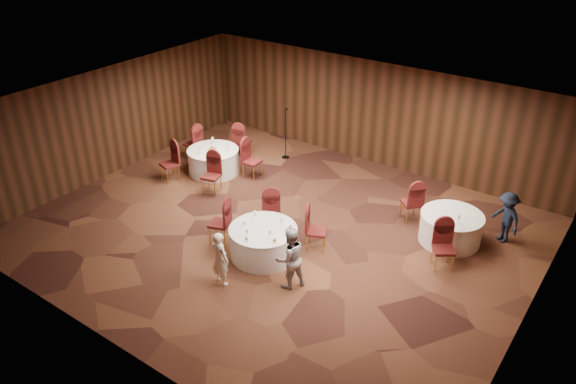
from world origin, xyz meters
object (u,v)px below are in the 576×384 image
Objects in this scene: table_main at (263,242)px; mic_stand at (286,144)px; man_c at (506,217)px; table_right at (451,228)px; table_left at (214,161)px; woman_b at (290,258)px; woman_a at (220,258)px.

mic_stand is at bearing 120.13° from table_main.
table_main is 1.20× the size of man_c.
table_main is 4.58m from table_right.
table_left is 5.97m from woman_b.
man_c is at bearing 36.18° from table_right.
woman_a is (2.60, -6.04, 0.16)m from mic_stand.
table_right is 1.04× the size of woman_b.
table_left is at bearing 146.41° from table_main.
woman_a reaches higher than table_left.
man_c is (8.29, 1.31, 0.29)m from table_left.
woman_b is at bearing -90.46° from man_c.
woman_b reaches higher than man_c.
table_left is 1.02× the size of table_right.
man_c reaches higher than woman_a.
woman_a is at bearing -46.28° from table_left.
table_main is at bearing -83.91° from woman_a.
table_left is 5.46m from woman_a.
woman_b is (3.88, -5.25, 0.24)m from mic_stand.
woman_b is 5.51m from man_c.
table_right is 1.14× the size of man_c.
table_left and table_right have the same top height.
table_right is at bearing -14.45° from mic_stand.
man_c is at bearing 8.97° from table_left.
table_main and table_right have the same top height.
mic_stand is at bearing 60.77° from table_left.
table_left is at bearing -92.14° from woman_b.
table_right is (3.34, 3.13, 0.00)m from table_main.
woman_a is at bearing -127.70° from table_right.
woman_a is 6.93m from man_c.
woman_b is at bearing -53.58° from mic_stand.
woman_a reaches higher than table_right.
mic_stand reaches higher than table_right.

